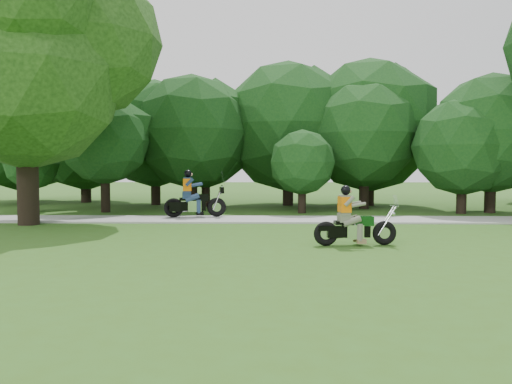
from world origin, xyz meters
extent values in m
plane|color=#355C1A|center=(0.00, 0.00, 0.00)|extent=(100.00, 100.00, 0.00)
cube|color=#A1A19B|center=(0.00, 8.00, 0.03)|extent=(60.00, 2.20, 0.06)
cylinder|color=black|center=(-12.60, 11.19, 0.66)|extent=(0.31, 0.31, 1.31)
sphere|color=#103814|center=(-12.60, 11.19, 2.05)|extent=(2.26, 2.26, 2.26)
cylinder|color=black|center=(-8.17, 15.04, 0.90)|extent=(0.47, 0.47, 1.80)
sphere|color=#103814|center=(-8.17, 15.04, 3.55)|extent=(5.39, 5.39, 5.39)
cylinder|color=black|center=(5.35, 10.67, 0.72)|extent=(0.40, 0.40, 1.44)
sphere|color=#103814|center=(5.35, 10.67, 2.75)|extent=(4.04, 4.04, 4.04)
cylinder|color=black|center=(-9.40, 11.02, 0.90)|extent=(0.39, 0.39, 1.80)
sphere|color=#103814|center=(-9.40, 11.02, 3.01)|extent=(3.71, 3.71, 3.71)
cylinder|color=black|center=(-5.56, 14.28, 0.81)|extent=(0.42, 0.42, 1.62)
sphere|color=#103814|center=(-5.56, 14.28, 3.05)|extent=(4.40, 4.40, 4.40)
cylinder|color=black|center=(-12.26, 16.62, 0.90)|extent=(0.53, 0.53, 1.80)
sphere|color=#103814|center=(-12.26, 16.62, 3.97)|extent=(6.68, 6.68, 6.68)
cylinder|color=black|center=(-6.10, 13.55, 0.90)|extent=(0.47, 0.47, 1.80)
sphere|color=#103814|center=(-6.10, 13.55, 3.55)|extent=(5.38, 5.38, 5.38)
cylinder|color=black|center=(-1.55, 14.83, 0.90)|extent=(0.52, 0.52, 1.80)
sphere|color=#103814|center=(-1.55, 14.83, 3.89)|extent=(6.42, 6.42, 6.42)
cylinder|color=black|center=(-1.14, 10.80, 0.61)|extent=(0.34, 0.34, 1.21)
sphere|color=#103814|center=(-1.14, 10.80, 2.10)|extent=(2.72, 2.72, 2.72)
cylinder|color=black|center=(-15.73, 16.78, 0.90)|extent=(0.56, 0.56, 1.80)
sphere|color=#103814|center=(-15.73, 16.78, 4.15)|extent=(7.24, 7.24, 7.24)
cylinder|color=black|center=(2.40, 14.73, 0.90)|extent=(0.53, 0.53, 1.80)
sphere|color=#103814|center=(2.40, 14.73, 3.92)|extent=(6.53, 6.53, 6.53)
cylinder|color=black|center=(1.83, 12.99, 0.90)|extent=(0.44, 0.44, 1.80)
sphere|color=#103814|center=(1.83, 12.99, 3.37)|extent=(4.85, 4.85, 4.85)
cylinder|color=black|center=(6.68, 11.07, 0.84)|extent=(0.45, 0.45, 1.68)
sphere|color=#103814|center=(6.68, 11.07, 3.30)|extent=(4.98, 4.98, 4.98)
cylinder|color=black|center=(-10.50, 6.50, 2.10)|extent=(0.68, 0.68, 4.20)
sphere|color=#1B3E11|center=(-10.50, 6.50, 5.00)|extent=(6.40, 6.40, 6.40)
sphere|color=#1B3E11|center=(-8.74, 7.30, 6.20)|extent=(5.12, 5.12, 5.12)
torus|color=black|center=(-1.17, 2.30, 0.30)|extent=(0.62, 0.23, 0.60)
torus|color=black|center=(0.29, 2.45, 0.30)|extent=(0.62, 0.23, 0.60)
cube|color=black|center=(-0.61, 2.36, 0.34)|extent=(1.07, 0.32, 0.28)
cube|color=silver|center=(-0.47, 2.37, 0.34)|extent=(0.44, 0.33, 0.34)
cube|color=black|center=(-0.24, 2.40, 0.60)|extent=(0.47, 0.30, 0.22)
cube|color=black|center=(-0.73, 2.35, 0.57)|extent=(0.47, 0.32, 0.09)
cylinder|color=silver|center=(0.32, 2.46, 0.60)|extent=(0.47, 0.09, 0.71)
cylinder|color=silver|center=(0.53, 2.48, 0.97)|extent=(0.09, 0.55, 0.03)
cube|color=#5C5E4C|center=(-0.73, 2.35, 0.69)|extent=(0.29, 0.35, 0.21)
cube|color=#5C5E4C|center=(-0.71, 2.35, 1.00)|extent=(0.26, 0.38, 0.48)
cube|color=orange|center=(-0.71, 2.35, 1.01)|extent=(0.29, 0.42, 0.38)
sphere|color=black|center=(-0.69, 2.35, 1.36)|extent=(0.24, 0.24, 0.24)
torus|color=black|center=(-6.01, 8.35, 0.42)|extent=(0.74, 0.34, 0.71)
torus|color=black|center=(-4.47, 8.66, 0.42)|extent=(0.74, 0.34, 0.71)
cube|color=black|center=(-5.43, 8.47, 0.47)|extent=(1.16, 0.46, 0.33)
cube|color=silver|center=(-5.27, 8.50, 0.47)|extent=(0.55, 0.43, 0.41)
cube|color=black|center=(-5.03, 8.55, 0.77)|extent=(0.58, 0.40, 0.26)
cube|color=black|center=(-5.55, 8.44, 0.73)|extent=(0.58, 0.42, 0.10)
cylinder|color=silver|center=(-4.43, 8.67, 0.77)|extent=(0.40, 0.12, 0.91)
cylinder|color=silver|center=(-4.26, 8.70, 1.21)|extent=(0.16, 0.65, 0.04)
cube|color=black|center=(-5.92, 8.14, 0.47)|extent=(0.44, 0.20, 0.35)
cube|color=black|center=(-6.01, 8.58, 0.47)|extent=(0.44, 0.20, 0.35)
cube|color=navy|center=(-5.55, 8.44, 0.87)|extent=(0.38, 0.44, 0.24)
cube|color=navy|center=(-5.53, 8.45, 1.24)|extent=(0.34, 0.47, 0.57)
cube|color=orange|center=(-5.53, 8.45, 1.26)|extent=(0.38, 0.52, 0.45)
sphere|color=black|center=(-5.50, 8.45, 1.67)|extent=(0.28, 0.28, 0.28)
camera|label=1|loc=(-2.61, -9.79, 1.95)|focal=35.00mm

